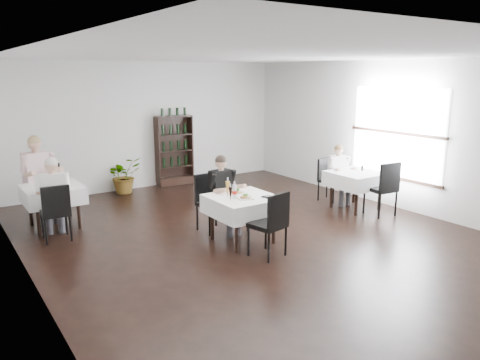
% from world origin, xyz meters
% --- Properties ---
extents(room_shell, '(9.00, 9.00, 9.00)m').
position_xyz_m(room_shell, '(0.00, 0.00, 1.50)').
color(room_shell, black).
rests_on(room_shell, ground).
extents(window_right, '(0.06, 2.30, 1.85)m').
position_xyz_m(window_right, '(3.48, 0.00, 1.50)').
color(window_right, white).
rests_on(window_right, room_shell).
extents(wine_shelf, '(0.90, 0.28, 1.75)m').
position_xyz_m(wine_shelf, '(0.60, 4.31, 0.85)').
color(wine_shelf, black).
rests_on(wine_shelf, ground).
extents(main_table, '(1.03, 1.03, 0.77)m').
position_xyz_m(main_table, '(-0.30, 0.00, 0.62)').
color(main_table, black).
rests_on(main_table, ground).
extents(left_table, '(0.98, 0.98, 0.77)m').
position_xyz_m(left_table, '(-2.70, 2.50, 0.62)').
color(left_table, black).
rests_on(left_table, ground).
extents(right_table, '(0.98, 0.98, 0.77)m').
position_xyz_m(right_table, '(2.70, 0.30, 0.62)').
color(right_table, black).
rests_on(right_table, ground).
extents(potted_tree, '(0.85, 0.76, 0.84)m').
position_xyz_m(potted_tree, '(-0.75, 4.20, 0.42)').
color(potted_tree, '#25591E').
rests_on(potted_tree, ground).
extents(main_chair_far, '(0.48, 0.49, 1.00)m').
position_xyz_m(main_chair_far, '(-0.44, 0.82, 0.57)').
color(main_chair_far, black).
rests_on(main_chair_far, ground).
extents(main_chair_near, '(0.55, 0.55, 1.01)m').
position_xyz_m(main_chair_near, '(-0.32, -0.80, 0.58)').
color(main_chair_near, black).
rests_on(main_chair_near, ground).
extents(left_chair_far, '(0.54, 0.55, 1.03)m').
position_xyz_m(left_chair_far, '(-2.58, 3.12, 0.59)').
color(left_chair_far, black).
rests_on(left_chair_far, ground).
extents(left_chair_near, '(0.47, 0.48, 0.97)m').
position_xyz_m(left_chair_near, '(-2.84, 1.72, 0.55)').
color(left_chair_near, black).
rests_on(left_chair_near, ground).
extents(right_chair_far, '(0.52, 0.52, 0.92)m').
position_xyz_m(right_chair_far, '(2.72, 1.13, 0.52)').
color(right_chair_far, black).
rests_on(right_chair_far, ground).
extents(right_chair_near, '(0.55, 0.55, 1.07)m').
position_xyz_m(right_chair_near, '(2.78, -0.35, 0.61)').
color(right_chair_near, black).
rests_on(right_chair_near, ground).
extents(diner_main, '(0.55, 0.56, 1.37)m').
position_xyz_m(diner_main, '(-0.32, 0.55, 0.79)').
color(diner_main, '#3E3F46').
rests_on(diner_main, ground).
extents(diner_left_far, '(0.67, 0.71, 1.62)m').
position_xyz_m(diner_left_far, '(-2.80, 3.01, 0.94)').
color(diner_left_far, '#3E3F46').
rests_on(diner_left_far, ground).
extents(diner_left_near, '(0.57, 0.58, 1.41)m').
position_xyz_m(diner_left_near, '(-2.82, 1.87, 0.82)').
color(diner_left_near, '#3E3F46').
rests_on(diner_left_near, ground).
extents(diner_right_far, '(0.52, 0.55, 1.27)m').
position_xyz_m(diner_right_far, '(2.72, 0.79, 0.74)').
color(diner_right_far, '#3E3F46').
rests_on(diner_right_far, ground).
extents(plate_far, '(0.29, 0.29, 0.08)m').
position_xyz_m(plate_far, '(-0.28, 0.22, 0.79)').
color(plate_far, white).
rests_on(plate_far, main_table).
extents(plate_near, '(0.30, 0.30, 0.07)m').
position_xyz_m(plate_near, '(-0.34, -0.13, 0.79)').
color(plate_near, white).
rests_on(plate_near, main_table).
extents(pilsner_dark, '(0.06, 0.06, 0.27)m').
position_xyz_m(pilsner_dark, '(-0.59, -0.09, 0.88)').
color(pilsner_dark, black).
rests_on(pilsner_dark, main_table).
extents(pilsner_lager, '(0.08, 0.08, 0.33)m').
position_xyz_m(pilsner_lager, '(-0.54, 0.08, 0.91)').
color(pilsner_lager, gold).
rests_on(pilsner_lager, main_table).
extents(coke_bottle, '(0.07, 0.07, 0.28)m').
position_xyz_m(coke_bottle, '(-0.47, -0.01, 0.88)').
color(coke_bottle, silver).
rests_on(coke_bottle, main_table).
extents(napkin_cutlery, '(0.20, 0.19, 0.02)m').
position_xyz_m(napkin_cutlery, '(0.01, -0.25, 0.78)').
color(napkin_cutlery, black).
rests_on(napkin_cutlery, main_table).
extents(pepper_mill, '(0.06, 0.06, 0.11)m').
position_xyz_m(pepper_mill, '(2.89, 0.33, 0.83)').
color(pepper_mill, black).
rests_on(pepper_mill, right_table).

